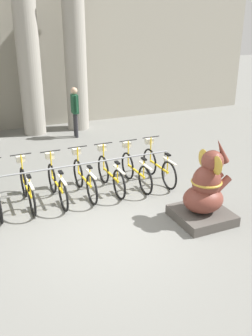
# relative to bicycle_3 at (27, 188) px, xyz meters

# --- Properties ---
(ground_plane) EXTENTS (60.00, 60.00, 0.00)m
(ground_plane) POSITION_rel_bicycle_3_xyz_m (1.31, -1.85, -0.43)
(ground_plane) COLOR slate
(building_facade) EXTENTS (20.00, 0.20, 6.00)m
(building_facade) POSITION_rel_bicycle_3_xyz_m (1.31, 6.75, 2.57)
(building_facade) COLOR #A39E8E
(building_facade) RESTS_ON ground_plane
(column_middle) EXTENTS (1.00, 1.00, 5.16)m
(column_middle) POSITION_rel_bicycle_3_xyz_m (1.31, 5.75, 2.20)
(column_middle) COLOR gray
(column_middle) RESTS_ON ground_plane
(column_right) EXTENTS (1.00, 1.00, 5.16)m
(column_right) POSITION_rel_bicycle_3_xyz_m (2.99, 5.75, 2.20)
(column_right) COLOR gray
(column_right) RESTS_ON ground_plane
(bike_rack) EXTENTS (5.99, 0.05, 0.77)m
(bike_rack) POSITION_rel_bicycle_3_xyz_m (0.67, 0.10, 0.22)
(bike_rack) COLOR gray
(bike_rack) RESTS_ON ground_plane
(bicycle_3) EXTENTS (0.48, 1.77, 1.09)m
(bicycle_3) POSITION_rel_bicycle_3_xyz_m (0.00, 0.00, 0.00)
(bicycle_3) COLOR black
(bicycle_3) RESTS_ON ground_plane
(bicycle_4) EXTENTS (0.48, 1.77, 1.09)m
(bicycle_4) POSITION_rel_bicycle_3_xyz_m (0.67, -0.05, 0.00)
(bicycle_4) COLOR black
(bicycle_4) RESTS_ON ground_plane
(bicycle_5) EXTENTS (0.48, 1.77, 1.09)m
(bicycle_5) POSITION_rel_bicycle_3_xyz_m (1.35, -0.01, 0.00)
(bicycle_5) COLOR black
(bicycle_5) RESTS_ON ground_plane
(bicycle_6) EXTENTS (0.48, 1.77, 1.09)m
(bicycle_6) POSITION_rel_bicycle_3_xyz_m (2.02, -0.01, 0.00)
(bicycle_6) COLOR black
(bicycle_6) RESTS_ON ground_plane
(bicycle_7) EXTENTS (0.48, 1.77, 1.09)m
(bicycle_7) POSITION_rel_bicycle_3_xyz_m (2.69, -0.04, 0.00)
(bicycle_7) COLOR black
(bicycle_7) RESTS_ON ground_plane
(bicycle_8) EXTENTS (0.48, 1.77, 1.09)m
(bicycle_8) POSITION_rel_bicycle_3_xyz_m (3.37, -0.01, 0.00)
(bicycle_8) COLOR black
(bicycle_8) RESTS_ON ground_plane
(elephant_statue) EXTENTS (1.12, 1.12, 1.79)m
(elephant_statue) POSITION_rel_bicycle_3_xyz_m (3.26, -2.20, 0.17)
(elephant_statue) COLOR #4C4742
(elephant_statue) RESTS_ON ground_plane
(person_pedestrian) EXTENTS (0.24, 0.47, 1.78)m
(person_pedestrian) POSITION_rel_bicycle_3_xyz_m (2.56, 4.66, 0.65)
(person_pedestrian) COLOR #28282D
(person_pedestrian) RESTS_ON ground_plane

